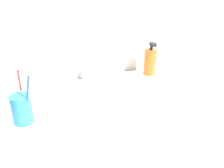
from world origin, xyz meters
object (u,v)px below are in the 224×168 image
(toothbrush_red, at_px, (20,87))
(soap_dispenser, at_px, (150,62))
(toothbrush_cup, at_px, (22,109))
(toothbrush_blue, at_px, (28,94))
(faucet, at_px, (95,74))

(toothbrush_red, distance_m, soap_dispenser, 0.63)
(toothbrush_cup, height_order, toothbrush_red, toothbrush_red)
(toothbrush_blue, distance_m, toothbrush_red, 0.07)
(toothbrush_blue, height_order, soap_dispenser, toothbrush_blue)
(faucet, relative_size, toothbrush_blue, 0.83)
(toothbrush_blue, relative_size, toothbrush_red, 1.06)
(faucet, bearing_deg, toothbrush_cup, -150.29)
(toothbrush_cup, xyz_separation_m, toothbrush_red, (0.01, 0.04, 0.06))
(faucet, relative_size, toothbrush_red, 0.88)
(toothbrush_red, relative_size, soap_dispenser, 1.17)
(toothbrush_blue, xyz_separation_m, toothbrush_red, (-0.02, 0.07, -0.01))
(toothbrush_cup, distance_m, soap_dispenser, 0.65)
(soap_dispenser, bearing_deg, faucet, -179.25)
(toothbrush_cup, distance_m, toothbrush_red, 0.08)
(toothbrush_red, bearing_deg, faucet, 24.34)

